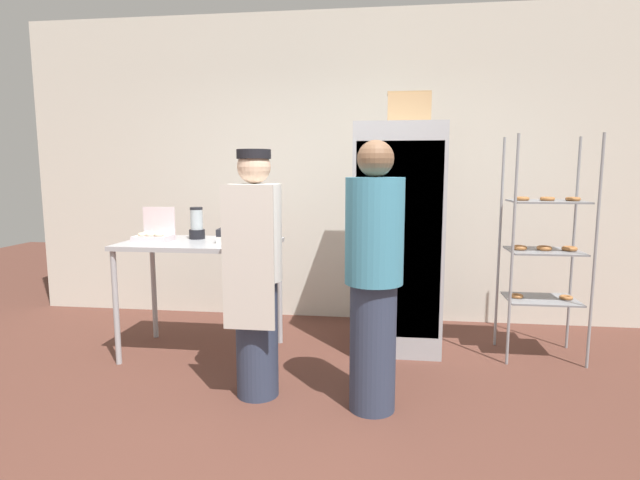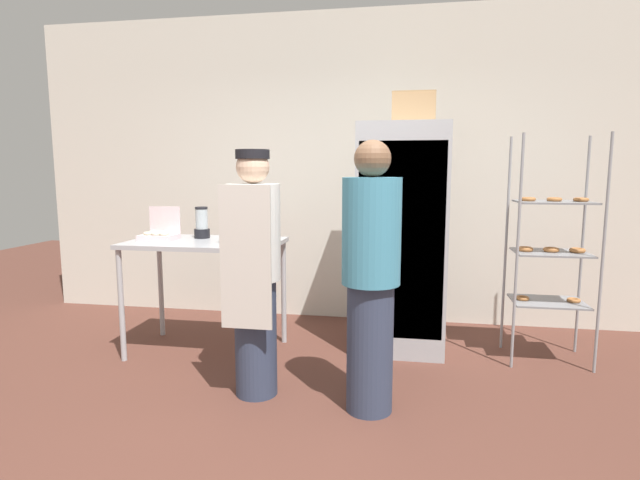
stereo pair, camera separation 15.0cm
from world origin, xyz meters
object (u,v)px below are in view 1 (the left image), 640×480
object	(u,v)px
donut_box	(154,236)
person_customer	(374,276)
blender_pitcher	(197,225)
cardboard_storage_box	(409,109)
person_baker	(256,271)
binder_stack	(238,235)
refrigerator	(397,238)
baking_rack	(544,248)

from	to	relation	value
donut_box	person_customer	world-z (taller)	person_customer
donut_box	blender_pitcher	size ratio (longest dim) A/B	1.05
cardboard_storage_box	person_baker	world-z (taller)	cardboard_storage_box
binder_stack	blender_pitcher	bearing A→B (deg)	160.76
refrigerator	cardboard_storage_box	size ratio (longest dim) A/B	5.31
blender_pitcher	cardboard_storage_box	size ratio (longest dim) A/B	0.75
blender_pitcher	person_baker	size ratio (longest dim) A/B	0.16
baking_rack	donut_box	bearing A→B (deg)	-174.04
refrigerator	blender_pitcher	xyz separation A→B (m)	(-1.68, -0.23, 0.11)
binder_stack	donut_box	bearing A→B (deg)	-175.69
donut_box	binder_stack	distance (m)	0.69
baking_rack	blender_pitcher	size ratio (longest dim) A/B	6.69
person_customer	donut_box	bearing A→B (deg)	156.59
refrigerator	person_customer	bearing A→B (deg)	-97.94
donut_box	person_baker	world-z (taller)	person_baker
person_customer	baking_rack	bearing A→B (deg)	39.74
blender_pitcher	cardboard_storage_box	bearing A→B (deg)	10.44
refrigerator	person_baker	xyz separation A→B (m)	(-0.94, -1.10, -0.09)
person_baker	person_customer	distance (m)	0.78
baking_rack	binder_stack	world-z (taller)	baking_rack
refrigerator	donut_box	world-z (taller)	refrigerator
baking_rack	blender_pitcher	bearing A→B (deg)	-177.28
binder_stack	person_customer	bearing A→B (deg)	-36.90
donut_box	person_customer	distance (m)	1.97
cardboard_storage_box	person_customer	xyz separation A→B (m)	(-0.24, -1.29, -1.15)
refrigerator	person_baker	distance (m)	1.45
blender_pitcher	person_customer	distance (m)	1.80
person_customer	cardboard_storage_box	bearing A→B (deg)	79.39
donut_box	person_customer	bearing A→B (deg)	-23.41
baking_rack	person_customer	xyz separation A→B (m)	(-1.33, -1.11, -0.03)
donut_box	blender_pitcher	xyz separation A→B (m)	(0.29, 0.19, 0.07)
blender_pitcher	cardboard_storage_box	distance (m)	2.02
cardboard_storage_box	baking_rack	bearing A→B (deg)	-9.78
cardboard_storage_box	person_baker	distance (m)	1.95
refrigerator	binder_stack	xyz separation A→B (m)	(-1.28, -0.37, 0.05)
donut_box	cardboard_storage_box	size ratio (longest dim) A/B	0.79
refrigerator	cardboard_storage_box	xyz separation A→B (m)	(0.07, 0.09, 1.07)
binder_stack	cardboard_storage_box	distance (m)	1.76
blender_pitcher	baking_rack	bearing A→B (deg)	2.72
binder_stack	person_customer	xyz separation A→B (m)	(1.11, -0.83, -0.13)
refrigerator	blender_pitcher	size ratio (longest dim) A/B	7.08
binder_stack	person_baker	bearing A→B (deg)	-65.48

